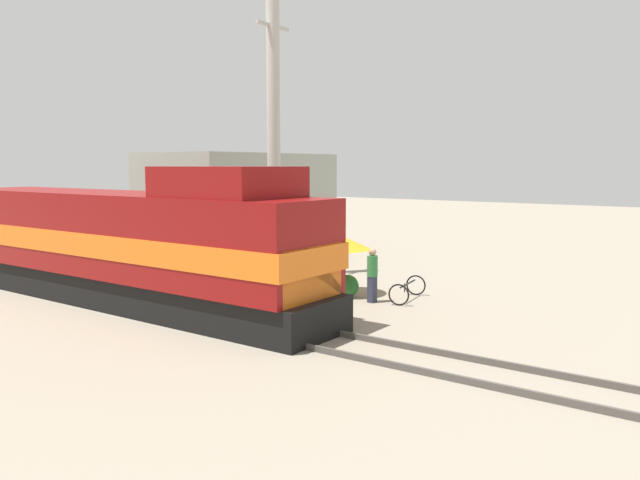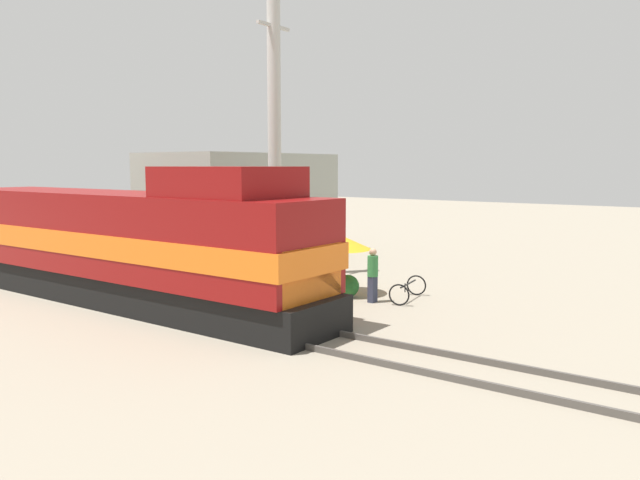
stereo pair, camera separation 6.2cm
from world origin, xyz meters
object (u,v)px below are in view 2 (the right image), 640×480
Objects in this scene: vendor_umbrella at (340,242)px; billboard_sign at (216,208)px; locomotive at (129,244)px; utility_pole at (274,136)px; bicycle at (408,289)px; person_bystander at (373,273)px.

vendor_umbrella is 0.60× the size of billboard_sign.
utility_pole reaches higher than locomotive.
utility_pole reaches higher than vendor_umbrella.
locomotive is at bearing -150.72° from bicycle.
locomotive is 7.73m from person_bystander.
locomotive is at bearing 138.34° from vendor_umbrella.
locomotive is 1.47× the size of utility_pole.
person_bystander is (-1.25, -8.23, -1.68)m from billboard_sign.
utility_pole reaches higher than billboard_sign.
locomotive reaches higher than billboard_sign.
locomotive is 8.99m from bicycle.
vendor_umbrella is at bearing -96.93° from billboard_sign.
utility_pole is at bearing 161.78° from bicycle.
billboard_sign is (-0.64, 2.59, -2.86)m from utility_pole.
billboard_sign is at bearing 81.33° from person_bystander.
bicycle is at bearing -39.57° from person_bystander.
person_bystander is (-1.89, -5.64, -4.54)m from utility_pole.
locomotive is at bearing 127.21° from person_bystander.
utility_pole is 5.68m from vendor_umbrella.
vendor_umbrella reaches higher than bicycle.
utility_pole is at bearing -4.13° from locomotive.
utility_pole is at bearing -76.19° from billboard_sign.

